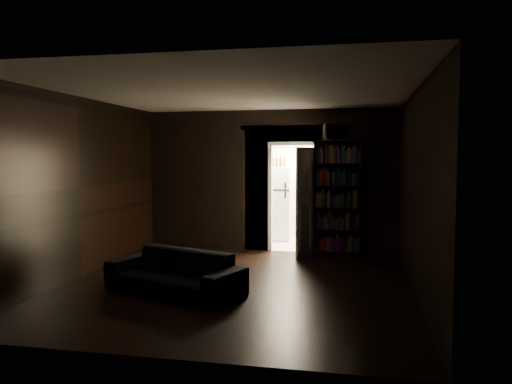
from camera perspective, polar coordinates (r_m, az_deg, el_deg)
ground at (r=7.44m, az=-2.21°, el=-10.54°), size 5.50×5.50×0.00m
room_walls at (r=8.25m, az=-0.54°, el=2.71°), size 5.02×5.61×2.84m
kitchen_alcove at (r=10.96m, az=5.13°, el=0.54°), size 2.20×1.80×2.60m
sofa at (r=7.02m, az=-9.31°, el=-8.30°), size 2.14×1.49×0.76m
bookshelf at (r=9.63m, az=9.29°, el=-0.63°), size 0.95×0.55×2.20m
refrigerator at (r=11.30m, az=2.23°, el=-1.30°), size 0.87×0.83×1.65m
door at (r=9.42m, az=5.94°, el=-1.16°), size 0.37×0.80×2.05m
figurine at (r=9.61m, az=7.87°, el=6.87°), size 0.11×0.11×0.31m
bottles at (r=11.16m, az=1.95°, el=3.59°), size 0.69×0.25×0.28m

